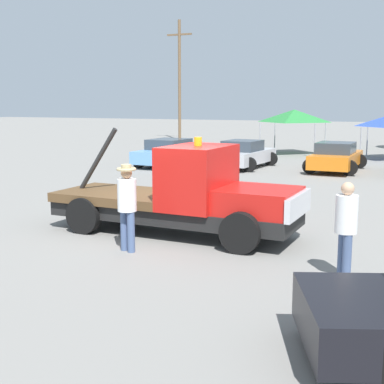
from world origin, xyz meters
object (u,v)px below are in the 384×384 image
Objects in this scene: person_near_truck at (346,224)px; person_at_hood at (127,201)px; tow_truck at (187,197)px; parked_car_silver at (244,154)px; parked_car_orange at (336,157)px; parked_car_skyblue at (171,152)px; utility_pole at (180,78)px; canopy_tent_green at (294,116)px; traffic_cone at (233,199)px.

person_at_hood reaches higher than person_near_truck.
parked_car_silver is (-3.09, 13.22, -0.27)m from tow_truck.
parked_car_orange is (-2.73, 15.52, -0.37)m from person_near_truck.
tow_truck reaches higher than parked_car_skyblue.
utility_pole is (-14.30, 29.43, 4.23)m from tow_truck.
person_at_hood is 0.43× the size of parked_car_orange.
person_near_truck reaches higher than parked_car_skyblue.
parked_car_skyblue is at bearing -115.98° from canopy_tent_green.
canopy_tent_green reaches higher than parked_car_silver.
parked_car_orange is at bearing -79.90° from parked_car_skyblue.
tow_truck reaches higher than person_near_truck.
tow_truck is 3.30× the size of person_at_hood.
person_near_truck is 3.20× the size of traffic_cone.
person_at_hood reaches higher than parked_car_silver.
utility_pole is (-15.48, 15.68, 4.50)m from parked_car_orange.
parked_car_silver is (-2.53, 15.01, -0.45)m from person_at_hood.
canopy_tent_green is 0.34× the size of utility_pole.
canopy_tent_green reaches higher than person_near_truck.
utility_pole reaches higher than person_at_hood.
person_at_hood reaches higher than traffic_cone.
utility_pole reaches higher than parked_car_orange.
person_near_truck is at bearing -53.17° from traffic_cone.
traffic_cone is (2.44, -17.47, -2.06)m from canopy_tent_green.
parked_car_orange is (7.94, 1.09, -0.00)m from parked_car_skyblue.
parked_car_orange is 1.31× the size of canopy_tent_green.
person_at_hood is 3.38× the size of traffic_cone.
tow_truck is 3.75m from traffic_cone.
tow_truck is at bearing 175.97° from parked_car_orange.
canopy_tent_green is at bearing 0.49° from parked_car_silver.
parked_car_skyblue is at bearing 119.53° from tow_truck.
parked_car_silver is at bearing 28.38° from person_at_hood.
parked_car_orange reaches higher than traffic_cone.
utility_pole is at bearing 42.56° from person_at_hood.
parked_car_silver is 9.98m from traffic_cone.
tow_truck is 1.41× the size of parked_car_orange.
person_at_hood is 5.55m from traffic_cone.
person_at_hood is at bearing -154.48° from parked_car_skyblue.
person_at_hood is at bearing -66.23° from utility_pole.
canopy_tent_green is (-2.61, 21.16, 1.40)m from tow_truck.
person_near_truck is at bearing -169.13° from parked_car_orange.
parked_car_silver is at bearing -55.33° from utility_pole.
tow_truck reaches higher than person_at_hood.
parked_car_silver is 0.99× the size of parked_car_orange.
utility_pole reaches higher than canopy_tent_green.
parked_car_silver is 7.84× the size of traffic_cone.
parked_car_silver is 0.44× the size of utility_pole.
person_near_truck is 16.55m from parked_car_silver.
canopy_tent_green is at bearing -104.43° from person_near_truck.
person_at_hood reaches higher than parked_car_orange.
tow_truck reaches higher than parked_car_silver.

